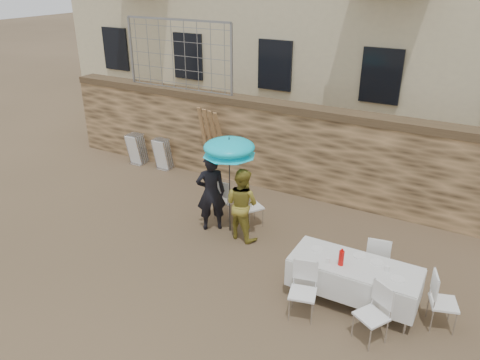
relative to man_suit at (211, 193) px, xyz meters
The scene contains 17 objects.
ground 2.56m from the man_suit, 80.35° to the right, with size 80.00×80.00×0.00m, color brown.
stone_wall 2.66m from the man_suit, 81.23° to the left, with size 13.00×0.50×2.20m, color olive.
chain_link_fence 4.32m from the man_suit, 134.72° to the left, with size 3.20×0.06×1.80m, color gray, non-canonical shape.
man_suit is the anchor object (origin of this frame).
woman_dress 0.75m from the man_suit, ahead, with size 0.75×0.59×1.55m, color gold.
umbrella 1.08m from the man_suit, 14.04° to the left, with size 1.09×1.09×1.97m.
couple_chair_left 0.67m from the man_suit, 90.00° to the left, with size 0.48×0.48×0.96m, color white, non-canonical shape.
couple_chair_right 0.97m from the man_suit, 38.16° to the left, with size 0.48×0.48×0.96m, color white, non-canonical shape.
banquet_table 3.53m from the man_suit, 15.57° to the right, with size 2.10×0.85×0.78m.
soda_bottle 3.38m from the man_suit, 18.93° to the right, with size 0.09×0.09×0.26m, color red.
table_chair_front_left 3.29m from the man_suit, 31.23° to the right, with size 0.48×0.48×0.96m, color white, non-canonical shape.
table_chair_front_right 4.27m from the man_suit, 23.52° to the right, with size 0.48×0.48×0.96m, color white, non-canonical shape.
table_chair_back 3.62m from the man_suit, ahead, with size 0.48×0.48×0.96m, color white, non-canonical shape.
table_chair_side 4.89m from the man_suit, 10.01° to the right, with size 0.48×0.48×0.96m, color white, non-canonical shape.
chair_stack_left 4.48m from the man_suit, 149.80° to the left, with size 0.46×0.47×0.92m, color white, non-canonical shape.
chair_stack_right 3.73m from the man_suit, 142.79° to the left, with size 0.46×0.40×0.92m, color white, non-canonical shape.
wood_planks 2.68m from the man_suit, 120.33° to the left, with size 0.70×0.20×2.00m, color #A37749, non-canonical shape.
Camera 1 is at (4.46, -5.08, 5.19)m, focal length 35.00 mm.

